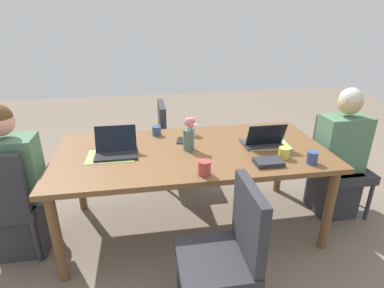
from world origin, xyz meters
name	(u,v)px	position (x,y,z in m)	size (l,w,h in m)	color
ground_plane	(192,225)	(0.00, 0.00, 0.00)	(10.00, 10.00, 0.00)	#756656
dining_table	(192,158)	(0.00, 0.00, 0.68)	(2.15, 1.04, 0.75)	brown
chair_head_right_left_near	(5,200)	(1.41, 0.11, 0.50)	(0.44, 0.44, 0.90)	#2D2D33
person_head_right_left_near	(16,190)	(1.35, 0.04, 0.53)	(0.40, 0.36, 1.19)	#2D2D33
chair_head_left_left_mid	(339,160)	(-1.41, -0.10, 0.50)	(0.44, 0.44, 0.90)	#2D2D33
person_head_left_left_mid	(338,161)	(-1.35, -0.02, 0.53)	(0.40, 0.36, 1.19)	#2D2D33
chair_near_left_far	(173,139)	(0.06, -0.86, 0.50)	(0.44, 0.44, 0.90)	#2D2D33
chair_far_right_near	(228,248)	(-0.06, 0.88, 0.50)	(0.44, 0.44, 0.90)	#2D2D33
flower_vase	(189,132)	(0.02, -0.01, 0.90)	(0.10, 0.10, 0.27)	#4C6B60
placemat_head_right_left_near	(111,156)	(0.63, 0.02, 0.75)	(0.36, 0.26, 0.00)	#9EBC66
placemat_head_left_left_mid	(266,144)	(-0.63, -0.01, 0.75)	(0.36, 0.26, 0.00)	#9EBC66
laptop_head_right_left_near	(116,149)	(0.59, -0.01, 0.79)	(0.32, 0.22, 0.21)	black
laptop_head_left_left_mid	(263,141)	(-0.59, 0.01, 0.79)	(0.32, 0.22, 0.20)	#38383D
coffee_mug_near_left	(284,153)	(-0.66, 0.27, 0.79)	(0.09, 0.09, 0.08)	#DBC64C
coffee_mug_near_right	(312,158)	(-0.82, 0.39, 0.79)	(0.08, 0.08, 0.09)	#33477A
coffee_mug_centre_left	(204,168)	(-0.01, 0.42, 0.80)	(0.09, 0.09, 0.10)	#AD3D38
coffee_mug_centre_right	(157,131)	(0.26, -0.38, 0.79)	(0.08, 0.08, 0.08)	#33477A
coffee_mug_far_left	(192,129)	(-0.06, -0.32, 0.80)	(0.08, 0.08, 0.11)	white
book_red_cover	(268,162)	(-0.50, 0.35, 0.76)	(0.20, 0.14, 0.03)	#28282D
phone_black	(181,140)	(0.06, -0.20, 0.75)	(0.15, 0.07, 0.01)	black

